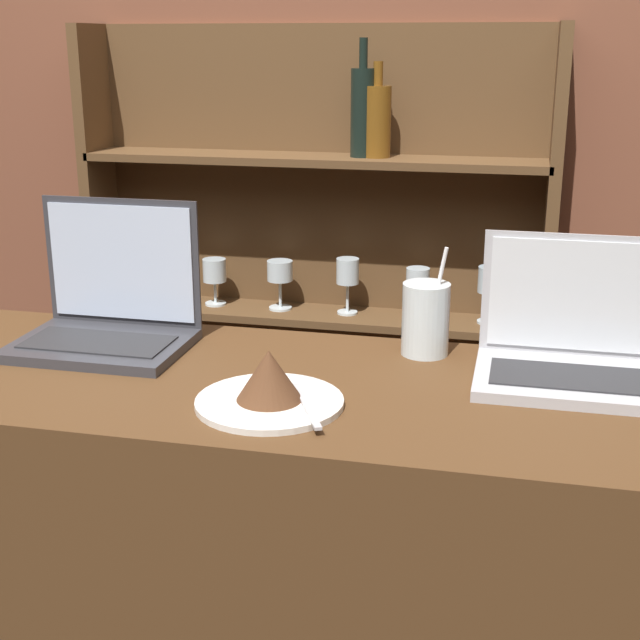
{
  "coord_description": "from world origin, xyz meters",
  "views": [
    {
      "loc": [
        0.48,
        -1.04,
        1.62
      ],
      "look_at": [
        0.17,
        0.28,
        1.19
      ],
      "focal_mm": 50.0,
      "sensor_mm": 36.0,
      "label": 1
    }
  ],
  "objects_px": {
    "laptop_far": "(581,349)",
    "cake_plate": "(269,386)",
    "water_glass": "(426,319)",
    "laptop_near": "(109,312)"
  },
  "relations": [
    {
      "from": "laptop_far",
      "to": "cake_plate",
      "type": "height_order",
      "value": "laptop_far"
    },
    {
      "from": "water_glass",
      "to": "laptop_far",
      "type": "bearing_deg",
      "value": -13.79
    },
    {
      "from": "cake_plate",
      "to": "water_glass",
      "type": "distance_m",
      "value": 0.35
    },
    {
      "from": "cake_plate",
      "to": "water_glass",
      "type": "xyz_separation_m",
      "value": [
        0.2,
        0.29,
        0.03
      ]
    },
    {
      "from": "cake_plate",
      "to": "laptop_far",
      "type": "bearing_deg",
      "value": 25.95
    },
    {
      "from": "laptop_near",
      "to": "laptop_far",
      "type": "relative_size",
      "value": 0.91
    },
    {
      "from": "laptop_near",
      "to": "water_glass",
      "type": "xyz_separation_m",
      "value": [
        0.56,
        0.07,
        0.0
      ]
    },
    {
      "from": "cake_plate",
      "to": "laptop_near",
      "type": "bearing_deg",
      "value": 149.44
    },
    {
      "from": "laptop_near",
      "to": "cake_plate",
      "type": "bearing_deg",
      "value": -30.56
    },
    {
      "from": "laptop_far",
      "to": "cake_plate",
      "type": "xyz_separation_m",
      "value": [
        -0.46,
        -0.22,
        -0.02
      ]
    }
  ]
}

